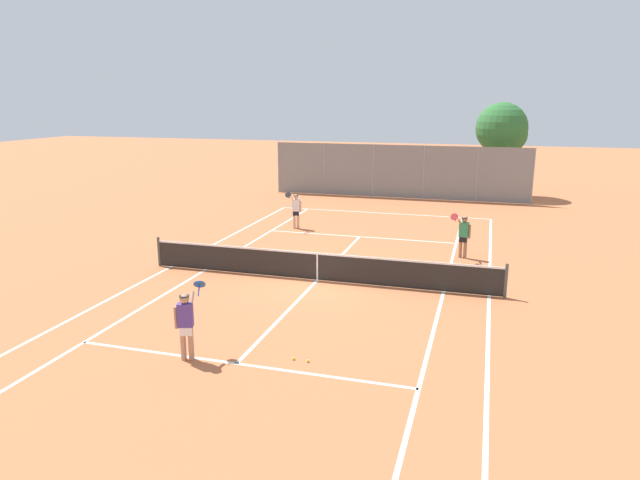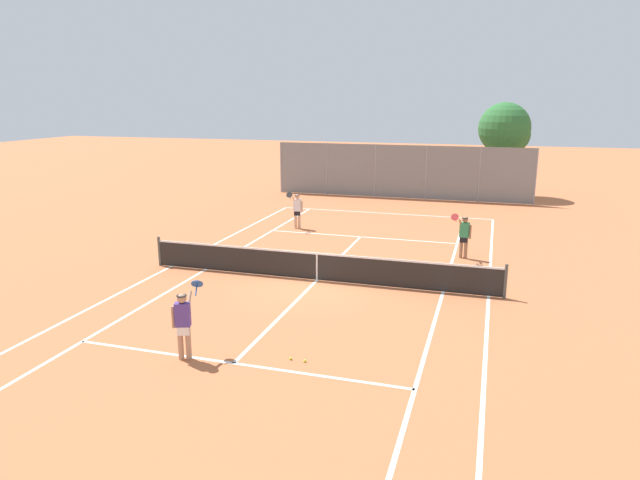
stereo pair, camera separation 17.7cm
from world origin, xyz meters
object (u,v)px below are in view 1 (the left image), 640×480
Objects in this scene: loose_tennis_ball_0 at (294,359)px; tennis_net at (317,266)px; player_far_right at (463,234)px; loose_tennis_ball_1 at (308,361)px; player_far_left at (296,209)px; player_near_side at (186,322)px; tree_behind_left at (504,130)px.

tennis_net is at bearing 101.45° from loose_tennis_ball_0.
loose_tennis_ball_1 is (-2.94, -10.06, -0.89)m from player_far_right.
player_far_left is 8.22m from player_far_right.
player_far_right reaches higher than loose_tennis_ball_1.
tennis_net is 6.76× the size of player_far_left.
player_near_side is 26.88× the size of loose_tennis_ball_0.
player_far_right is (4.48, 4.20, 0.42)m from tennis_net.
player_far_right is 10.61m from loose_tennis_ball_0.
player_far_right is at bearing 62.15° from player_near_side.
tree_behind_left reaches higher than loose_tennis_ball_0.
loose_tennis_ball_0 is (-3.29, -10.04, -0.89)m from player_far_right.
player_near_side is at bearing -166.68° from loose_tennis_ball_1.
tennis_net is 6.76× the size of player_near_side.
tree_behind_left is (7.10, 25.92, 3.09)m from player_near_side.
player_near_side is at bearing -81.62° from player_far_left.
player_near_side and player_far_left have the same top height.
player_near_side is 1.00× the size of player_far_left.
player_far_left is at bearing 114.02° from tennis_net.
player_far_left is 26.88× the size of loose_tennis_ball_0.
loose_tennis_ball_1 is (0.35, -0.02, 0.00)m from loose_tennis_ball_0.
player_far_left reaches higher than tennis_net.
loose_tennis_ball_0 is (1.18, -5.84, -0.48)m from tennis_net.
tennis_net is 181.82× the size of loose_tennis_ball_1.
player_far_left is 15.58m from tree_behind_left.
loose_tennis_ball_0 is at bearing -71.41° from player_far_left.
player_far_left is 13.88m from loose_tennis_ball_1.
tennis_net is at bearing 104.68° from loose_tennis_ball_1.
tree_behind_left reaches higher than tennis_net.
tree_behind_left is (1.44, 15.21, 3.09)m from player_far_right.
player_far_left is (-3.19, 7.16, 0.42)m from tennis_net.
loose_tennis_ball_0 is (2.36, 0.66, -0.89)m from player_near_side.
loose_tennis_ball_1 is at bearing -2.89° from loose_tennis_ball_0.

